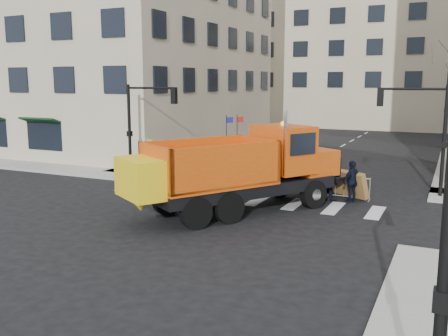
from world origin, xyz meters
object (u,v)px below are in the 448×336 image
at_px(plow_truck, 238,168).
at_px(newspaper_box, 327,177).
at_px(cop_b, 330,183).
at_px(worker, 150,155).
at_px(cop_a, 307,179).
at_px(cop_c, 352,181).

distance_m(plow_truck, newspaper_box, 6.45).
relative_size(cop_b, worker, 0.87).
height_order(plow_truck, cop_a, plow_truck).
distance_m(plow_truck, cop_a, 4.50).
bearing_deg(cop_b, cop_a, 32.95).
height_order(cop_a, newspaper_box, cop_a).
height_order(cop_b, cop_c, cop_c).
xyz_separation_m(cop_c, newspaper_box, (-1.65, 1.91, -0.28)).
relative_size(plow_truck, cop_a, 6.02).
height_order(cop_b, newspaper_box, cop_b).
relative_size(plow_truck, cop_c, 5.66).
relative_size(cop_a, worker, 0.97).
distance_m(plow_truck, cop_c, 5.75).
xyz_separation_m(cop_b, cop_c, (1.03, 0.00, 0.15)).
bearing_deg(worker, cop_c, -32.76).
bearing_deg(cop_b, newspaper_box, -38.93).
bearing_deg(cop_a, worker, -49.12).
xyz_separation_m(cop_b, worker, (-11.65, 2.41, 0.28)).
xyz_separation_m(worker, newspaper_box, (11.02, -0.50, -0.41)).
relative_size(cop_b, newspaper_box, 1.51).
bearing_deg(cop_b, plow_truck, 85.12).
height_order(worker, newspaper_box, worker).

